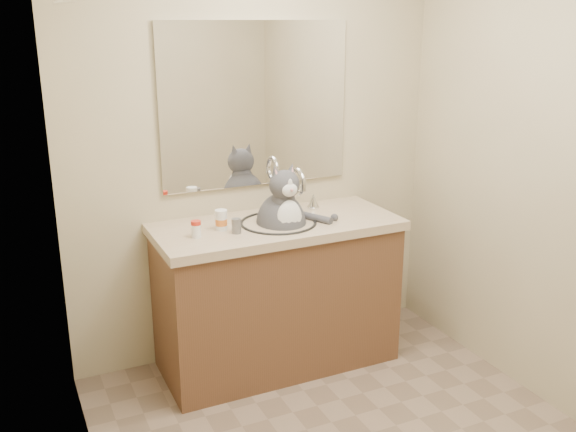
% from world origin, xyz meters
% --- Properties ---
extents(room, '(2.22, 2.52, 2.42)m').
position_xyz_m(room, '(0.00, 0.00, 1.20)').
color(room, '#836D5A').
rests_on(room, ground).
extents(vanity, '(1.34, 0.59, 1.12)m').
position_xyz_m(vanity, '(0.00, 0.96, 0.44)').
color(vanity, brown).
rests_on(vanity, ground).
extents(mirror, '(1.10, 0.02, 0.90)m').
position_xyz_m(mirror, '(0.00, 1.24, 1.45)').
color(mirror, white).
rests_on(mirror, room).
extents(shower_curtain, '(0.02, 1.30, 1.93)m').
position_xyz_m(shower_curtain, '(-1.05, 0.10, 1.03)').
color(shower_curtain, '#C0AB91').
rests_on(shower_curtain, ground).
extents(cat, '(0.38, 0.30, 0.54)m').
position_xyz_m(cat, '(0.02, 0.94, 0.86)').
color(cat, '#49484D').
rests_on(cat, vanity).
extents(pill_bottle_redcap, '(0.05, 0.05, 0.09)m').
position_xyz_m(pill_bottle_redcap, '(-0.47, 0.91, 0.89)').
color(pill_bottle_redcap, white).
rests_on(pill_bottle_redcap, vanity).
extents(pill_bottle_orange, '(0.07, 0.07, 0.11)m').
position_xyz_m(pill_bottle_orange, '(-0.32, 0.97, 0.90)').
color(pill_bottle_orange, white).
rests_on(pill_bottle_orange, vanity).
extents(grey_canister, '(0.06, 0.06, 0.08)m').
position_xyz_m(grey_canister, '(-0.26, 0.88, 0.89)').
color(grey_canister, slate).
rests_on(grey_canister, vanity).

